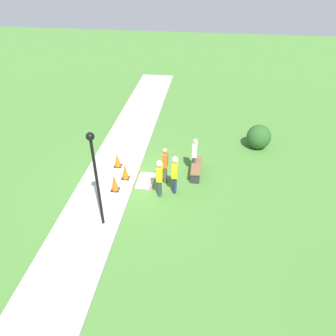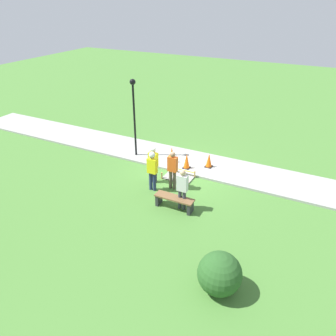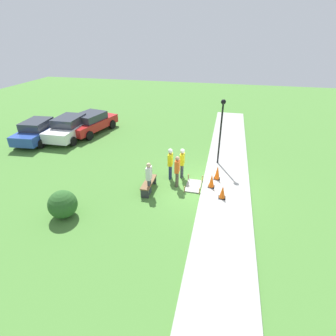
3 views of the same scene
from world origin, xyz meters
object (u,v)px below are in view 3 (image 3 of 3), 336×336
at_px(park_bench, 149,184).
at_px(bystander_in_gray_shirt, 149,177).
at_px(traffic_cone_near_patch, 222,192).
at_px(worker_assistant, 170,161).
at_px(traffic_cone_far_patch, 212,181).
at_px(worker_supervisor, 182,161).
at_px(bystander_in_orange_shirt, 177,170).
at_px(parked_car_blue, 38,131).
at_px(parked_car_white, 70,127).
at_px(traffic_cone_sidewalk_edge, 217,172).
at_px(lamppost_near, 221,123).
at_px(parked_car_red, 91,122).

height_order(park_bench, bystander_in_gray_shirt, bystander_in_gray_shirt).
relative_size(traffic_cone_near_patch, worker_assistant, 0.38).
bearing_deg(traffic_cone_far_patch, worker_supervisor, 63.59).
height_order(traffic_cone_near_patch, worker_assistant, worker_assistant).
bearing_deg(bystander_in_orange_shirt, parked_car_blue, 70.32).
height_order(parked_car_blue, parked_car_white, parked_car_white).
xyz_separation_m(bystander_in_gray_shirt, parked_car_white, (6.04, 7.95, -0.14)).
xyz_separation_m(traffic_cone_sidewalk_edge, bystander_in_orange_shirt, (-1.03, 2.02, 0.48)).
xyz_separation_m(lamppost_near, parked_car_blue, (0.96, 13.07, -1.85)).
relative_size(traffic_cone_near_patch, park_bench, 0.44).
distance_m(traffic_cone_near_patch, traffic_cone_far_patch, 1.07).
distance_m(traffic_cone_far_patch, parked_car_white, 11.99).
bearing_deg(parked_car_red, traffic_cone_sidewalk_edge, -105.31).
bearing_deg(lamppost_near, bystander_in_orange_shirt, 147.36).
bearing_deg(lamppost_near, parked_car_red, 71.13).
relative_size(worker_assistant, bystander_in_gray_shirt, 1.05).
height_order(worker_assistant, parked_car_white, worker_assistant).
height_order(lamppost_near, parked_car_blue, lamppost_near).
height_order(traffic_cone_far_patch, worker_assistant, worker_assistant).
xyz_separation_m(traffic_cone_sidewalk_edge, bystander_in_gray_shirt, (-2.03, 3.22, 0.47)).
distance_m(traffic_cone_sidewalk_edge, worker_assistant, 2.61).
bearing_deg(bystander_in_gray_shirt, traffic_cone_sidewalk_edge, -57.84).
relative_size(worker_assistant, parked_car_white, 0.40).
relative_size(lamppost_near, parked_car_blue, 0.88).
xyz_separation_m(parked_car_blue, parked_car_white, (1.05, -1.97, 0.05)).
bearing_deg(lamppost_near, traffic_cone_far_patch, 176.90).
height_order(bystander_in_orange_shirt, parked_car_white, bystander_in_orange_shirt).
height_order(traffic_cone_near_patch, lamppost_near, lamppost_near).
distance_m(bystander_in_orange_shirt, bystander_in_gray_shirt, 1.57).
bearing_deg(worker_assistant, parked_car_red, 53.04).
bearing_deg(parked_car_white, park_bench, -126.83).
bearing_deg(bystander_in_orange_shirt, park_bench, 118.84).
distance_m(worker_supervisor, bystander_in_gray_shirt, 2.36).
relative_size(traffic_cone_near_patch, traffic_cone_sidewalk_edge, 0.85).
distance_m(park_bench, bystander_in_gray_shirt, 0.68).
bearing_deg(traffic_cone_near_patch, lamppost_near, 6.51).
relative_size(parked_car_red, parked_car_blue, 1.12).
height_order(park_bench, bystander_in_orange_shirt, bystander_in_orange_shirt).
bearing_deg(traffic_cone_near_patch, parked_car_blue, 70.64).
bearing_deg(parked_car_white, parked_car_red, -32.41).
relative_size(bystander_in_orange_shirt, parked_car_white, 0.38).
xyz_separation_m(traffic_cone_near_patch, park_bench, (0.03, 3.70, -0.08)).
xyz_separation_m(bystander_in_orange_shirt, lamppost_near, (3.02, -1.94, 1.65)).
relative_size(worker_supervisor, bystander_in_gray_shirt, 1.00).
bearing_deg(bystander_in_gray_shirt, parked_car_white, 52.80).
xyz_separation_m(worker_assistant, bystander_in_gray_shirt, (-1.69, 0.70, -0.10)).
height_order(traffic_cone_sidewalk_edge, worker_supervisor, worker_supervisor).
height_order(bystander_in_gray_shirt, parked_car_blue, bystander_in_gray_shirt).
distance_m(traffic_cone_near_patch, bystander_in_gray_shirt, 3.62).
bearing_deg(parked_car_red, traffic_cone_far_patch, -109.65).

